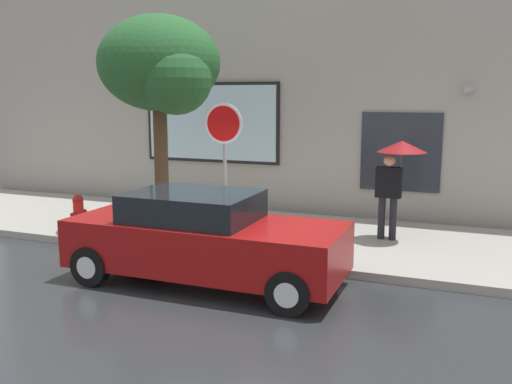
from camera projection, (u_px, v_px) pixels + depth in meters
The scene contains 8 objects.
ground_plane at pixel (215, 283), 8.91m from camera, with size 60.00×60.00×0.00m, color #282B2D.
sidewalk at pixel (277, 236), 11.64m from camera, with size 20.00×4.00×0.15m, color gray.
building_facade at pixel (311, 74), 13.35m from camera, with size 20.00×0.67×7.00m.
parked_car at pixel (204, 239), 8.84m from camera, with size 4.40×1.81×1.47m.
fire_hydrant at pixel (79, 212), 11.86m from camera, with size 0.30×0.44×0.74m.
pedestrian_with_umbrella at pixel (397, 163), 10.74m from camera, with size 0.94×0.94×1.97m.
street_tree at pixel (162, 68), 11.17m from camera, with size 2.58×2.20×4.44m.
stop_sign at pixel (224, 145), 10.43m from camera, with size 0.76×0.10×2.69m.
Camera 1 is at (3.76, -7.68, 2.99)m, focal length 38.94 mm.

